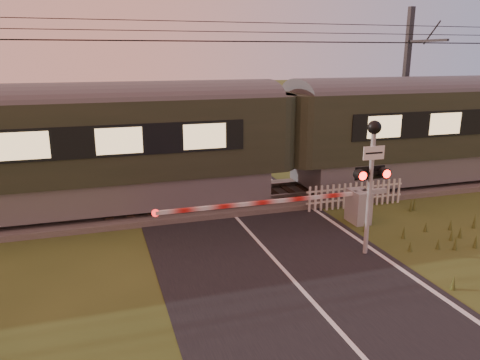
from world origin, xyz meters
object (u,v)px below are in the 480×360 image
object	(u,v)px
picket_fence	(356,195)
train	(283,136)
boom_gate	(347,205)
crossing_signal	(372,164)
catenary_mast	(406,88)

from	to	relation	value
picket_fence	train	bearing A→B (deg)	135.93
boom_gate	picket_fence	bearing A→B (deg)	50.17
crossing_signal	catenary_mast	world-z (taller)	catenary_mast
crossing_signal	catenary_mast	distance (m)	10.07
boom_gate	train	bearing A→B (deg)	105.02
train	catenary_mast	world-z (taller)	catenary_mast
catenary_mast	picket_fence	bearing A→B (deg)	-138.83
crossing_signal	catenary_mast	size ratio (longest dim) A/B	0.50
boom_gate	catenary_mast	bearing A→B (deg)	43.10
crossing_signal	picket_fence	bearing A→B (deg)	63.01
train	boom_gate	distance (m)	3.72
train	boom_gate	world-z (taller)	train
train	boom_gate	size ratio (longest dim) A/B	5.79
crossing_signal	boom_gate	bearing A→B (deg)	72.62
picket_fence	crossing_signal	bearing A→B (deg)	-116.99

